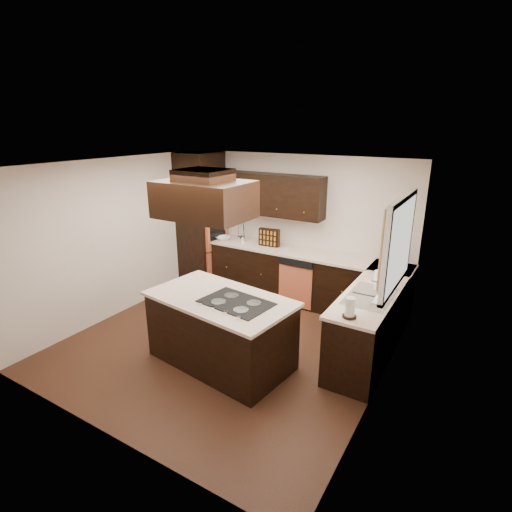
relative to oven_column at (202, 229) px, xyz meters
name	(u,v)px	position (x,y,z in m)	size (l,w,h in m)	color
floor	(229,343)	(1.78, -1.71, -1.07)	(4.20, 4.20, 0.02)	#532E1C
ceiling	(224,164)	(1.78, -1.71, 1.45)	(4.20, 4.20, 0.02)	white
wall_back	(295,227)	(1.78, 0.40, 0.19)	(4.20, 0.02, 2.50)	beige
wall_front	(93,325)	(1.78, -3.81, 0.19)	(4.20, 0.02, 2.50)	beige
wall_left	(118,238)	(-0.33, -1.71, 0.19)	(0.02, 4.20, 2.50)	beige
wall_right	(387,292)	(3.88, -1.71, 0.19)	(0.02, 4.20, 2.50)	beige
oven_column	(202,229)	(0.00, 0.00, 0.00)	(0.65, 0.75, 2.12)	black
wall_oven_face	(216,228)	(0.35, 0.00, 0.06)	(0.05, 0.62, 0.78)	#DC6641
base_cabinets_back	(288,275)	(1.81, 0.09, -0.62)	(2.93, 0.60, 0.88)	black
base_cabinets_right	(374,320)	(3.58, -0.80, -0.62)	(0.60, 2.40, 0.88)	black
countertop_back	(288,251)	(1.81, 0.08, -0.16)	(2.93, 0.63, 0.04)	beige
countertop_right	(376,288)	(3.56, -0.80, -0.16)	(0.63, 2.40, 0.04)	beige
upper_cabinets	(269,194)	(1.34, 0.23, 0.75)	(2.00, 0.34, 0.72)	black
dishwasher_front	(295,286)	(2.10, -0.20, -0.66)	(0.60, 0.05, 0.72)	#DC6641
window_frame	(399,244)	(3.85, -1.16, 0.59)	(0.06, 1.32, 1.12)	white
window_pane	(401,244)	(3.87, -1.16, 0.59)	(0.00, 1.20, 1.00)	white
curtain_left	(385,248)	(3.79, -1.57, 0.64)	(0.02, 0.34, 0.90)	beige
curtain_right	(402,231)	(3.79, -0.74, 0.64)	(0.02, 0.34, 0.90)	beige
sink_rim	(370,296)	(3.58, -1.16, -0.14)	(0.52, 0.84, 0.01)	silver
island	(221,331)	(1.97, -2.15, -0.62)	(1.78, 0.97, 0.88)	black
island_top	(220,299)	(1.97, -2.15, -0.16)	(1.84, 1.03, 0.04)	beige
cooktop	(236,303)	(2.24, -2.18, -0.13)	(0.84, 0.56, 0.01)	black
range_hood	(204,199)	(1.88, -2.25, 1.10)	(1.05, 0.72, 0.42)	black
hood_duct	(203,175)	(1.88, -2.25, 1.38)	(0.55, 0.50, 0.13)	black
blender_base	(241,239)	(0.85, 0.07, -0.09)	(0.15, 0.15, 0.10)	silver
blender_pitcher	(241,229)	(0.85, 0.07, 0.09)	(0.13, 0.13, 0.26)	silver
spice_rack	(269,237)	(1.43, 0.09, 0.02)	(0.37, 0.09, 0.31)	black
mixing_bowl	(223,238)	(0.50, -0.01, -0.11)	(0.26, 0.26, 0.06)	white
soap_bottle	(379,273)	(3.53, -0.55, -0.03)	(0.10, 0.10, 0.22)	white
paper_towel	(350,308)	(3.54, -1.85, -0.02)	(0.11, 0.11, 0.24)	white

